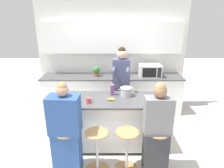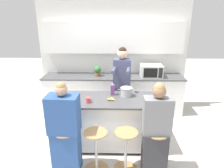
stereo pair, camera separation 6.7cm
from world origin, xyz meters
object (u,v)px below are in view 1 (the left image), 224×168
(bar_stool_center_left, at_px, (97,151))
(potted_plant, at_px, (96,71))
(bar_stool_center_right, at_px, (127,150))
(microwave, at_px, (150,71))
(person_cooking, at_px, (121,88))
(person_wrapped_blanket, at_px, (66,132))
(fruit_bowl, at_px, (152,99))
(banana_bunch, at_px, (111,99))
(person_seated_near, at_px, (157,133))
(cooking_pot, at_px, (126,92))
(bar_stool_rightmost, at_px, (156,150))
(kitchen_island, at_px, (112,122))
(bar_stool_leftmost, at_px, (68,150))
(juice_carton, at_px, (112,90))
(coffee_cup_near, at_px, (89,100))

(bar_stool_center_left, distance_m, potted_plant, 2.20)
(bar_stool_center_right, height_order, microwave, microwave)
(person_cooking, xyz_separation_m, person_wrapped_blanket, (-0.88, -1.37, -0.19))
(potted_plant, bearing_deg, person_wrapped_blanket, -98.55)
(fruit_bowl, relative_size, banana_bunch, 1.31)
(person_wrapped_blanket, xyz_separation_m, person_seated_near, (1.35, 0.00, -0.02))
(cooking_pot, xyz_separation_m, potted_plant, (-0.63, 1.25, 0.06))
(fruit_bowl, distance_m, banana_bunch, 0.70)
(banana_bunch, bearing_deg, bar_stool_rightmost, -41.08)
(kitchen_island, xyz_separation_m, potted_plant, (-0.37, 1.39, 0.59))
(bar_stool_leftmost, distance_m, banana_bunch, 1.08)
(kitchen_island, relative_size, bar_stool_center_left, 2.49)
(bar_stool_leftmost, xyz_separation_m, potted_plant, (0.31, 2.06, 0.70))
(kitchen_island, relative_size, bar_stool_center_right, 2.49)
(juice_carton, distance_m, microwave, 1.47)
(bar_stool_center_left, distance_m, bar_stool_center_right, 0.46)
(cooking_pot, distance_m, potted_plant, 1.40)
(bar_stool_center_right, relative_size, person_cooking, 0.40)
(person_seated_near, xyz_separation_m, coffee_cup_near, (-1.06, 0.52, 0.30))
(banana_bunch, bearing_deg, fruit_bowl, -2.20)
(bar_stool_center_left, height_order, cooking_pot, cooking_pot)
(bar_stool_rightmost, bearing_deg, fruit_bowl, 89.57)
(bar_stool_center_left, xyz_separation_m, bar_stool_center_right, (0.46, 0.01, 0.00))
(bar_stool_leftmost, xyz_separation_m, banana_bunch, (0.67, 0.60, 0.59))
(kitchen_island, height_order, microwave, microwave)
(potted_plant, bearing_deg, microwave, -1.58)
(bar_stool_leftmost, height_order, banana_bunch, banana_bunch)
(coffee_cup_near, bearing_deg, person_cooking, 55.50)
(person_seated_near, xyz_separation_m, cooking_pot, (-0.41, 0.82, 0.34))
(juice_carton, bearing_deg, coffee_cup_near, -138.33)
(bar_stool_rightmost, bearing_deg, person_cooking, 109.78)
(coffee_cup_near, height_order, banana_bunch, coffee_cup_near)
(cooking_pot, bearing_deg, bar_stool_leftmost, -139.37)
(bar_stool_rightmost, height_order, person_cooking, person_cooking)
(fruit_bowl, xyz_separation_m, potted_plant, (-1.06, 1.48, 0.10))
(cooking_pot, bearing_deg, juice_carton, 168.64)
(bar_stool_center_right, bearing_deg, person_seated_near, -0.45)
(juice_carton, bearing_deg, potted_plant, 107.71)
(cooking_pot, relative_size, microwave, 0.60)
(kitchen_island, height_order, coffee_cup_near, coffee_cup_near)
(kitchen_island, distance_m, juice_carton, 0.59)
(juice_carton, relative_size, potted_plant, 0.86)
(coffee_cup_near, xyz_separation_m, potted_plant, (0.02, 1.56, 0.09))
(person_cooking, relative_size, person_wrapped_blanket, 1.19)
(banana_bunch, distance_m, potted_plant, 1.50)
(bar_stool_rightmost, height_order, coffee_cup_near, coffee_cup_near)
(bar_stool_center_right, bearing_deg, banana_bunch, 111.60)
(bar_stool_center_left, distance_m, cooking_pot, 1.16)
(fruit_bowl, bearing_deg, microwave, 81.41)
(person_cooking, relative_size, coffee_cup_near, 15.87)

